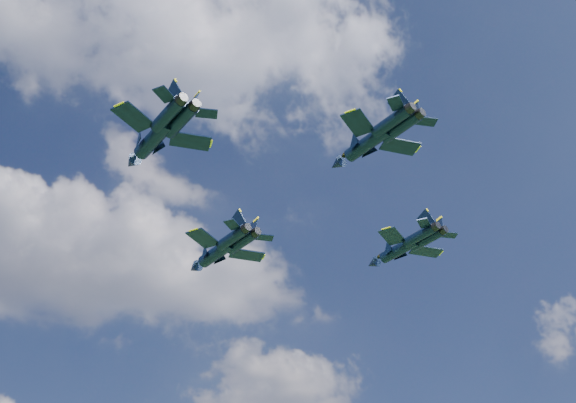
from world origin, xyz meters
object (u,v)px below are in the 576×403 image
at_px(jet_right, 397,250).
at_px(jet_slot, 365,144).
at_px(jet_left, 152,140).
at_px(jet_lead, 215,254).

distance_m(jet_right, jet_slot, 29.06).
distance_m(jet_left, jet_right, 41.93).
bearing_deg(jet_left, jet_slot, -42.15).
relative_size(jet_lead, jet_right, 1.11).
height_order(jet_left, jet_slot, jet_left).
relative_size(jet_right, jet_slot, 1.07).
xyz_separation_m(jet_lead, jet_left, (-9.70, -27.07, 0.03)).
bearing_deg(jet_slot, jet_lead, 84.86).
bearing_deg(jet_right, jet_lead, 135.70).
bearing_deg(jet_right, jet_left, 178.82).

